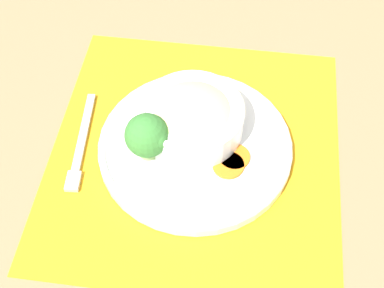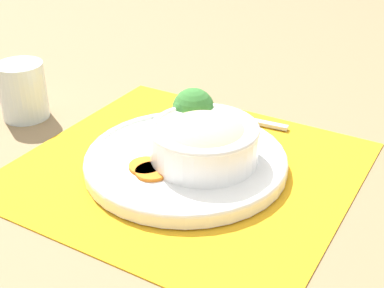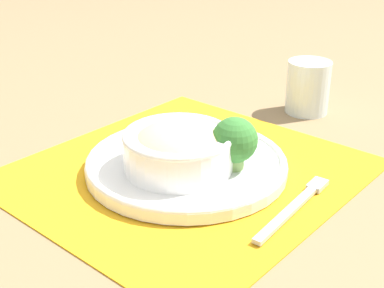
{
  "view_description": "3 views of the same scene",
  "coord_description": "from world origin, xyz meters",
  "px_view_note": "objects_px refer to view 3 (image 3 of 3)",
  "views": [
    {
      "loc": [
        -0.08,
        0.47,
        0.66
      ],
      "look_at": [
        0.0,
        0.01,
        0.04
      ],
      "focal_mm": 50.0,
      "sensor_mm": 36.0,
      "label": 1
    },
    {
      "loc": [
        -0.54,
        -0.37,
        0.41
      ],
      "look_at": [
        -0.01,
        -0.02,
        0.05
      ],
      "focal_mm": 50.0,
      "sensor_mm": 36.0,
      "label": 2
    },
    {
      "loc": [
        0.48,
        -0.49,
        0.37
      ],
      "look_at": [
        -0.0,
        0.01,
        0.04
      ],
      "focal_mm": 50.0,
      "sensor_mm": 36.0,
      "label": 3
    }
  ],
  "objects_px": {
    "water_glass": "(308,90)",
    "fork": "(299,202)",
    "bowl": "(178,147)",
    "broccoli_floret": "(234,140)"
  },
  "relations": [
    {
      "from": "water_glass",
      "to": "fork",
      "type": "distance_m",
      "value": 0.34
    },
    {
      "from": "bowl",
      "to": "broccoli_floret",
      "type": "relative_size",
      "value": 2.05
    },
    {
      "from": "bowl",
      "to": "broccoli_floret",
      "type": "height_order",
      "value": "broccoli_floret"
    },
    {
      "from": "bowl",
      "to": "fork",
      "type": "relative_size",
      "value": 0.84
    },
    {
      "from": "broccoli_floret",
      "to": "fork",
      "type": "bearing_deg",
      "value": 2.51
    },
    {
      "from": "broccoli_floret",
      "to": "water_glass",
      "type": "relative_size",
      "value": 0.78
    },
    {
      "from": "bowl",
      "to": "fork",
      "type": "height_order",
      "value": "bowl"
    },
    {
      "from": "fork",
      "to": "bowl",
      "type": "bearing_deg",
      "value": -167.76
    },
    {
      "from": "water_glass",
      "to": "fork",
      "type": "height_order",
      "value": "water_glass"
    },
    {
      "from": "bowl",
      "to": "fork",
      "type": "distance_m",
      "value": 0.18
    }
  ]
}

